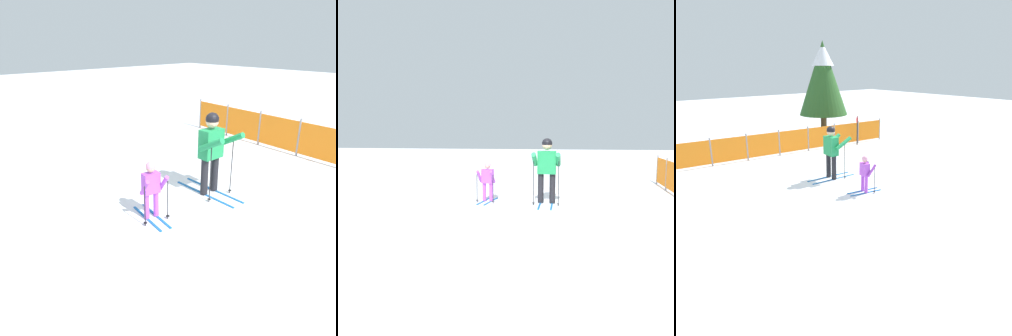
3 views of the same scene
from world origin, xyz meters
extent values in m
plane|color=white|center=(0.00, 0.00, 0.00)|extent=(60.00, 60.00, 0.00)
cube|color=#1966B2|center=(-0.15, 0.40, 0.01)|extent=(1.67, 0.11, 0.02)
cube|color=#1966B2|center=(-0.17, 0.09, 0.01)|extent=(1.67, 0.11, 0.02)
cylinder|color=black|center=(-0.15, 0.40, 0.41)|extent=(0.16, 0.16, 0.79)
cylinder|color=black|center=(-0.17, 0.09, 0.41)|extent=(0.16, 0.16, 0.79)
cube|color=#1E8C4C|center=(-0.16, 0.24, 1.12)|extent=(0.30, 0.50, 0.61)
cylinder|color=#1E8C4C|center=(0.13, 0.54, 1.21)|extent=(0.62, 0.14, 0.41)
cylinder|color=#1E8C4C|center=(0.11, -0.07, 1.21)|extent=(0.62, 0.14, 0.41)
sphere|color=#D8AD8C|center=(-0.16, 0.24, 1.58)|extent=(0.26, 0.26, 0.26)
sphere|color=black|center=(-0.16, 0.24, 1.63)|extent=(0.28, 0.28, 0.28)
cylinder|color=black|center=(0.17, 0.56, 0.61)|extent=(0.02, 0.02, 1.23)
cylinder|color=black|center=(0.17, 0.56, 0.06)|extent=(0.07, 0.07, 0.01)
cylinder|color=black|center=(0.14, -0.09, 0.61)|extent=(0.02, 0.02, 1.23)
cylinder|color=black|center=(0.14, -0.09, 0.06)|extent=(0.07, 0.07, 0.01)
cube|color=#1966B2|center=(-0.13, -1.28, 0.01)|extent=(1.04, 0.23, 0.02)
cube|color=#1966B2|center=(-0.17, -1.48, 0.01)|extent=(1.04, 0.23, 0.02)
cylinder|color=#B24CD8|center=(-0.13, -1.28, 0.27)|extent=(0.10, 0.10, 0.50)
cylinder|color=#B24CD8|center=(-0.17, -1.48, 0.27)|extent=(0.10, 0.10, 0.50)
cube|color=#B24CD8|center=(-0.15, -1.38, 0.71)|extent=(0.23, 0.34, 0.39)
cylinder|color=#B24CD8|center=(0.00, -1.21, 0.71)|extent=(0.32, 0.13, 0.36)
cylinder|color=#B24CD8|center=(-0.07, -1.59, 0.71)|extent=(0.32, 0.13, 0.36)
sphere|color=#D8AD8C|center=(-0.15, -1.38, 1.01)|extent=(0.17, 0.17, 0.17)
sphere|color=pink|center=(-0.15, -1.38, 1.04)|extent=(0.17, 0.17, 0.17)
cylinder|color=black|center=(0.09, -1.19, 0.39)|extent=(0.02, 0.02, 0.78)
cylinder|color=black|center=(0.09, -1.19, 0.06)|extent=(0.07, 0.07, 0.01)
cylinder|color=black|center=(0.00, -1.65, 0.39)|extent=(0.02, 0.02, 0.78)
cylinder|color=black|center=(0.00, -1.65, 0.06)|extent=(0.07, 0.07, 0.01)
cylinder|color=gray|center=(-4.15, 4.28, 0.54)|extent=(0.06, 0.06, 1.08)
cylinder|color=gray|center=(-2.80, 4.17, 0.54)|extent=(0.06, 0.06, 1.08)
cube|color=orange|center=(-3.47, 4.22, 0.54)|extent=(1.36, 0.14, 0.91)
cube|color=orange|center=(-2.12, 4.11, 0.54)|extent=(1.36, 0.14, 0.91)
camera|label=1|loc=(4.05, -4.76, 3.13)|focal=35.00mm
camera|label=2|loc=(8.66, 0.40, 1.90)|focal=35.00mm
camera|label=3|loc=(-6.37, -8.07, 3.63)|focal=35.00mm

